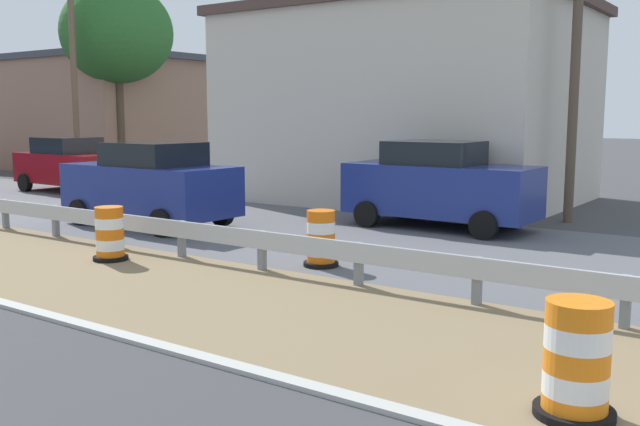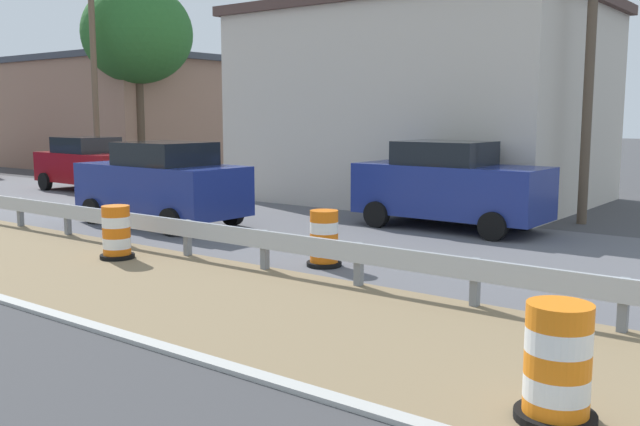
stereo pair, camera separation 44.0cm
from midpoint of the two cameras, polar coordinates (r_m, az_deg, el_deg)
name	(u,v)px [view 2 (the right image)]	position (r m, az deg, el deg)	size (l,w,h in m)	color
traffic_barrel_nearest	(557,368)	(6.82, 20.46, -11.71)	(0.73, 0.73, 1.08)	orange
traffic_barrel_close	(324,241)	(12.72, 1.32, -2.30)	(0.64, 0.64, 1.02)	orange
traffic_barrel_mid	(117,235)	(13.89, -15.29, -1.72)	(0.65, 0.65, 1.02)	orange
car_trailing_near_lane	(450,185)	(17.17, 11.18, 2.22)	(2.07, 4.58, 2.10)	navy
car_lead_far_lane	(162,183)	(17.86, -12.00, 2.36)	(2.20, 4.55, 2.06)	navy
car_distant_a	(89,164)	(26.60, -17.75, 3.81)	(2.19, 4.44, 1.93)	maroon
roadside_shop_near	(422,104)	(23.16, 8.84, 8.74)	(7.97, 10.82, 6.13)	beige
roadside_shop_far	(96,113)	(38.97, -17.35, 7.76)	(6.85, 13.90, 5.63)	#93705B
utility_pole_near	(592,29)	(18.92, 21.78, 13.67)	(0.24, 1.80, 9.25)	brown
utility_pole_mid	(94,63)	(29.96, -17.45, 11.50)	(0.24, 1.80, 9.20)	brown
tree_roadside	(137,34)	(32.32, -14.19, 13.87)	(4.76, 4.76, 8.34)	#4C3D2D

